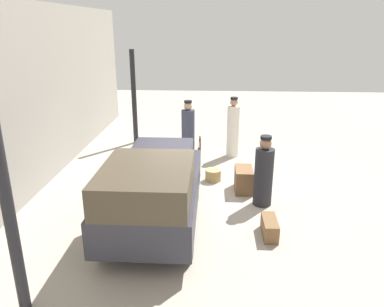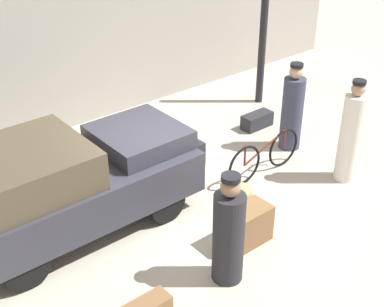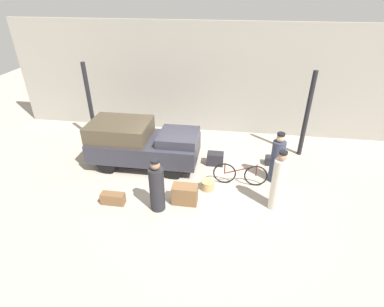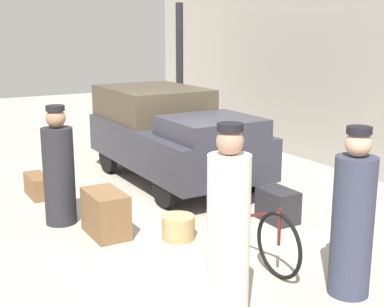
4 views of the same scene
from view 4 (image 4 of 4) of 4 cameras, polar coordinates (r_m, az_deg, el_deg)
ground_plane at (r=7.77m, az=-2.03°, el=-6.71°), size 30.00×30.00×0.00m
station_building_facade at (r=9.90m, az=19.54°, el=10.18°), size 16.00×0.15×4.50m
canopy_pillar_left at (r=12.16m, az=-1.32°, el=8.27°), size 0.17×0.17×3.19m
truck at (r=9.39m, az=-2.32°, el=2.32°), size 3.74×1.74×1.59m
bicycle at (r=6.27m, az=6.34°, el=-8.08°), size 1.74×0.04×0.79m
wicker_basket at (r=6.93m, az=-1.47°, el=-7.88°), size 0.43×0.43×0.31m
porter_with_bicycle at (r=7.52m, az=-14.02°, el=-1.84°), size 0.43×0.43×1.65m
porter_carrying_trunk at (r=5.58m, az=16.77°, el=-6.84°), size 0.42×0.42×1.74m
conductor_in_dark_uniform at (r=4.77m, az=3.90°, el=-8.81°), size 0.38×0.38×1.87m
trunk_wicker_pale at (r=8.96m, az=-16.17°, el=-3.34°), size 0.70×0.28×0.35m
suitcase_black_upright at (r=7.61m, az=9.14°, el=-5.49°), size 0.57×0.38×0.46m
suitcase_small_leather at (r=7.10m, az=-9.21°, el=-6.32°), size 0.74×0.43×0.59m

